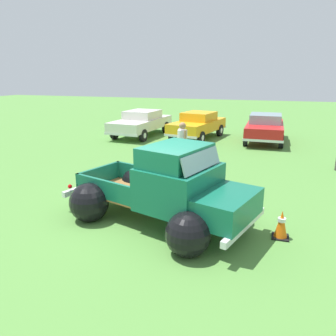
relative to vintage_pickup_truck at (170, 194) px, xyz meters
The scene contains 7 objects.
ground_plane 0.85m from the vintage_pickup_truck, 162.55° to the left, with size 80.00×80.00×0.00m, color #548C3D.
vintage_pickup_truck is the anchor object (origin of this frame).
show_car_0 11.71m from the vintage_pickup_truck, 115.39° to the left, with size 2.35×4.81×1.43m.
show_car_1 10.88m from the vintage_pickup_truck, 99.31° to the left, with size 2.63×4.43×1.43m.
show_car_2 11.08m from the vintage_pickup_truck, 80.75° to the left, with size 1.89×4.33×1.43m.
spectator_1 4.20m from the vintage_pickup_truck, 101.39° to the left, with size 0.48×0.48×1.83m.
lane_cone_0 2.54m from the vintage_pickup_truck, ahead, with size 0.36×0.36×0.63m.
Camera 1 is at (2.50, -6.92, 3.43)m, focal length 35.00 mm.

